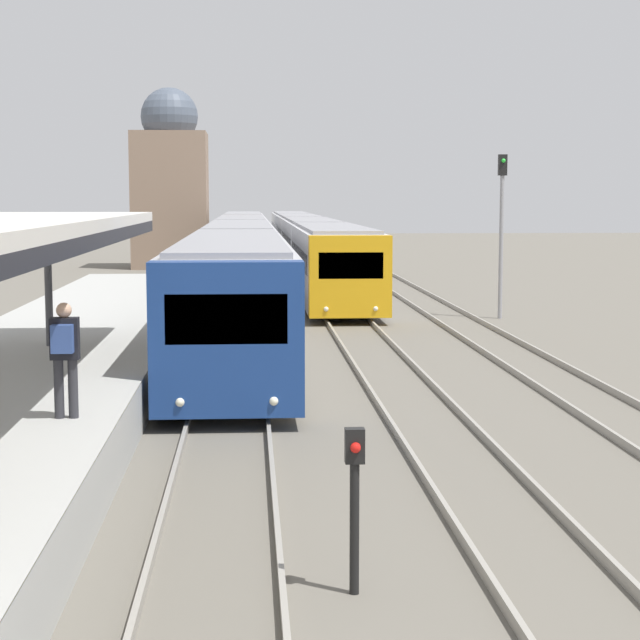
% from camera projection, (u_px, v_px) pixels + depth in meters
% --- Properties ---
extents(person_on_platform, '(0.40, 0.40, 1.66)m').
position_uv_depth(person_on_platform, '(65.00, 350.00, 15.16)').
color(person_on_platform, '#2D2D33').
rests_on(person_on_platform, station_platform).
extents(train_near, '(2.72, 62.86, 3.10)m').
position_uv_depth(train_near, '(241.00, 249.00, 49.52)').
color(train_near, navy).
rests_on(train_near, ground_plane).
extents(train_far, '(2.67, 56.87, 3.02)m').
position_uv_depth(train_far, '(305.00, 240.00, 62.10)').
color(train_far, gold).
rests_on(train_far, ground_plane).
extents(signal_post_near, '(0.20, 0.21, 1.74)m').
position_uv_depth(signal_post_near, '(355.00, 491.00, 10.92)').
color(signal_post_near, black).
rests_on(signal_post_near, ground_plane).
extents(signal_mast_far, '(0.28, 0.29, 5.54)m').
position_uv_depth(signal_mast_far, '(502.00, 217.00, 36.03)').
color(signal_mast_far, gray).
rests_on(signal_mast_far, ground_plane).
extents(distant_domed_building, '(4.34, 4.34, 10.50)m').
position_uv_depth(distant_domed_building, '(170.00, 184.00, 62.78)').
color(distant_domed_building, '#89705B').
rests_on(distant_domed_building, ground_plane).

